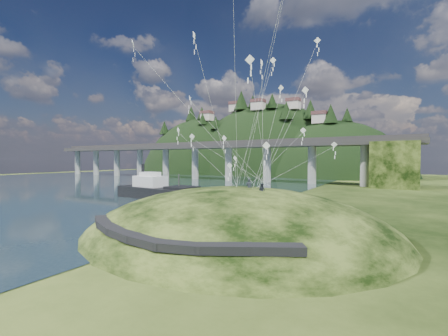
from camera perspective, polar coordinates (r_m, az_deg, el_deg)
The scene contains 10 objects.
ground at distance 37.10m, azimuth -10.29°, elevation -11.02°, with size 320.00×320.00×0.00m, color black.
water at distance 111.89m, azimuth -28.36°, elevation -2.65°, with size 240.00×240.00×0.00m, color #283F4A.
grass_hill at distance 34.64m, azimuth 2.39°, elevation -14.49°, with size 36.00×32.00×13.00m.
footpath at distance 24.71m, azimuth -12.12°, elevation -12.58°, with size 22.29×5.84×0.83m.
bridge at distance 109.55m, azimuth 3.42°, elevation 2.55°, with size 160.00×11.00×15.00m.
far_ridge at distance 164.67m, azimuth 6.43°, elevation -3.70°, with size 153.00×70.00×94.50m.
work_barge at distance 62.48m, azimuth -12.45°, elevation -4.16°, with size 20.79×7.50×7.12m.
wooden_dock at distance 44.57m, azimuth -6.19°, elevation -8.29°, with size 13.35×3.11×0.94m.
kite_flyers at distance 32.55m, azimuth 6.04°, elevation -2.43°, with size 3.22×2.52×2.07m.
kite_swarm at distance 36.22m, azimuth 4.84°, elevation 14.42°, with size 20.59×16.34×22.00m.
Camera 1 is at (23.76, -27.28, 8.19)m, focal length 24.00 mm.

